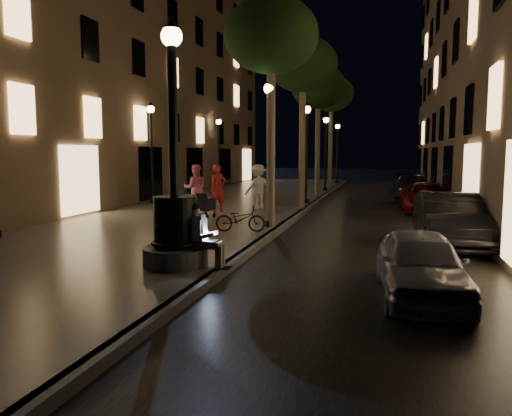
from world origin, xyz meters
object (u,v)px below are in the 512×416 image
(tree_far, at_px, (331,95))
(car_third, at_px, (427,198))
(lamp_curb_d, at_px, (337,145))
(car_second, at_px, (449,220))
(bicycle, at_px, (240,219))
(lamp_left_b, at_px, (151,139))
(pedestrian_red, at_px, (218,188))
(lamp_left_c, at_px, (219,143))
(car_front, at_px, (421,265))
(pedestrian_white, at_px, (258,187))
(fountain_lamppost, at_px, (175,219))
(seated_man_laptop, at_px, (202,234))
(lamp_curb_b, at_px, (307,140))
(car_rear, at_px, (411,188))
(pedestrian_pink, at_px, (195,188))
(stroller, at_px, (206,204))
(tree_second, at_px, (303,66))
(lamp_curb_c, at_px, (326,143))
(tree_third, at_px, (318,88))
(tree_near, at_px, (271,37))
(lamp_curb_a, at_px, (269,133))

(tree_far, relative_size, car_third, 1.61)
(lamp_curb_d, xyz_separation_m, car_second, (5.43, -25.00, -2.49))
(car_second, relative_size, bicycle, 2.97)
(bicycle, bearing_deg, lamp_left_b, 31.07)
(car_second, bearing_deg, pedestrian_red, 149.23)
(lamp_left_c, relative_size, car_front, 1.33)
(car_third, distance_m, pedestrian_red, 9.26)
(pedestrian_white, bearing_deg, tree_far, -140.03)
(fountain_lamppost, bearing_deg, pedestrian_white, 94.88)
(car_third, bearing_deg, fountain_lamppost, -116.43)
(seated_man_laptop, xyz_separation_m, lamp_left_c, (-7.01, 22.00, 2.32))
(lamp_curb_b, bearing_deg, lamp_left_b, -164.27)
(tree_far, xyz_separation_m, pedestrian_red, (-3.04, -14.45, -5.25))
(lamp_curb_d, xyz_separation_m, car_rear, (5.08, -11.55, -2.52))
(pedestrian_red, relative_size, pedestrian_pink, 1.01)
(stroller, height_order, car_third, car_third)
(car_rear, xyz_separation_m, pedestrian_pink, (-8.96, -9.11, 0.45))
(tree_second, bearing_deg, pedestrian_pink, -146.22)
(fountain_lamppost, distance_m, lamp_curb_c, 22.10)
(car_front, bearing_deg, pedestrian_red, 121.77)
(pedestrian_pink, bearing_deg, tree_second, -167.02)
(lamp_curb_b, height_order, pedestrian_red, lamp_curb_b)
(lamp_curb_b, height_order, bicycle, lamp_curb_b)
(stroller, xyz_separation_m, car_second, (8.14, -2.45, 0.03))
(lamp_curb_c, relative_size, car_second, 1.06)
(lamp_curb_c, bearing_deg, tree_third, -90.00)
(lamp_curb_c, height_order, car_front, lamp_curb_c)
(lamp_curb_b, height_order, car_rear, lamp_curb_b)
(lamp_curb_d, relative_size, car_rear, 0.97)
(tree_near, xyz_separation_m, bicycle, (-0.68, -1.24, -5.64))
(lamp_curb_d, height_order, pedestrian_pink, lamp_curb_d)
(tree_third, relative_size, car_second, 1.59)
(lamp_left_c, height_order, bicycle, lamp_left_c)
(tree_second, distance_m, bicycle, 9.26)
(lamp_left_b, relative_size, lamp_left_c, 1.00)
(lamp_curb_a, height_order, car_front, lamp_curb_a)
(tree_near, relative_size, bicycle, 4.78)
(tree_third, bearing_deg, lamp_curb_b, -90.00)
(lamp_curb_a, relative_size, car_third, 1.03)
(fountain_lamppost, distance_m, pedestrian_white, 11.17)
(lamp_curb_b, bearing_deg, stroller, -112.49)
(lamp_curb_b, distance_m, pedestrian_white, 3.91)
(lamp_curb_b, relative_size, stroller, 4.64)
(pedestrian_pink, bearing_deg, lamp_curb_d, -121.41)
(stroller, bearing_deg, bicycle, -45.03)
(lamp_curb_b, distance_m, car_second, 10.80)
(stroller, distance_m, pedestrian_white, 3.85)
(tree_second, relative_size, lamp_left_b, 1.54)
(car_rear, xyz_separation_m, pedestrian_red, (-8.04, -8.90, 0.46))
(tree_second, relative_size, lamp_curb_a, 1.54)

